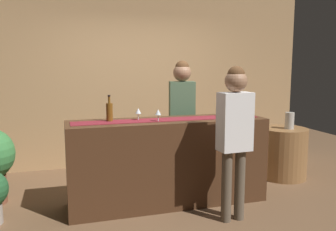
{
  "coord_description": "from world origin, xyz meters",
  "views": [
    {
      "loc": [
        -1.2,
        -3.94,
        1.66
      ],
      "look_at": [
        -0.0,
        0.0,
        1.07
      ],
      "focal_mm": 37.94,
      "sensor_mm": 36.0,
      "label": 1
    }
  ],
  "objects": [
    {
      "name": "bartender",
      "position": [
        0.37,
        0.58,
        1.06
      ],
      "size": [
        0.37,
        0.26,
        1.72
      ],
      "rotation": [
        0.0,
        0.0,
        2.95
      ],
      "color": "#26262B",
      "rests_on": "ground"
    },
    {
      "name": "wine_glass_mid_counter",
      "position": [
        -0.15,
        -0.11,
        1.13
      ],
      "size": [
        0.07,
        0.07,
        0.14
      ],
      "color": "silver",
      "rests_on": "bar_counter"
    },
    {
      "name": "back_wall",
      "position": [
        0.0,
        1.9,
        1.45
      ],
      "size": [
        6.0,
        0.12,
        2.9
      ],
      "primitive_type": "cube",
      "color": "tan",
      "rests_on": "ground"
    },
    {
      "name": "wine_bottle_amber",
      "position": [
        -0.68,
        0.07,
        1.13
      ],
      "size": [
        0.07,
        0.07,
        0.3
      ],
      "color": "brown",
      "rests_on": "bar_counter"
    },
    {
      "name": "vase_on_side_table",
      "position": [
        1.95,
        0.38,
        0.86
      ],
      "size": [
        0.13,
        0.13,
        0.24
      ],
      "primitive_type": "cylinder",
      "color": "#B7B2A8",
      "rests_on": "round_side_table"
    },
    {
      "name": "bar_counter",
      "position": [
        0.0,
        0.0,
        0.51
      ],
      "size": [
        2.35,
        0.6,
        1.02
      ],
      "primitive_type": "cube",
      "color": "#472B19",
      "rests_on": "ground"
    },
    {
      "name": "wine_bottle_clear",
      "position": [
        0.78,
        -0.02,
        1.13
      ],
      "size": [
        0.07,
        0.07,
        0.3
      ],
      "color": "#B2C6C1",
      "rests_on": "bar_counter"
    },
    {
      "name": "wine_glass_near_customer",
      "position": [
        -0.34,
        0.06,
        1.13
      ],
      "size": [
        0.07,
        0.07,
        0.14
      ],
      "color": "silver",
      "rests_on": "bar_counter"
    },
    {
      "name": "counter_runner_cloth",
      "position": [
        0.0,
        0.0,
        1.02
      ],
      "size": [
        2.23,
        0.28,
        0.01
      ],
      "primitive_type": "cube",
      "color": "maroon",
      "rests_on": "bar_counter"
    },
    {
      "name": "wine_glass_far_end",
      "position": [
        1.04,
        -0.11,
        1.13
      ],
      "size": [
        0.07,
        0.07,
        0.14
      ],
      "color": "silver",
      "rests_on": "bar_counter"
    },
    {
      "name": "ground_plane",
      "position": [
        0.0,
        0.0,
        0.0
      ],
      "size": [
        10.0,
        10.0,
        0.0
      ],
      "primitive_type": "plane",
      "color": "brown"
    },
    {
      "name": "customer_sipping",
      "position": [
        0.52,
        -0.67,
        1.01
      ],
      "size": [
        0.35,
        0.23,
        1.65
      ],
      "rotation": [
        0.0,
        0.0,
        0.05
      ],
      "color": "brown",
      "rests_on": "ground"
    },
    {
      "name": "round_side_table",
      "position": [
        1.92,
        0.45,
        0.37
      ],
      "size": [
        0.68,
        0.68,
        0.74
      ],
      "primitive_type": "cylinder",
      "color": "olive",
      "rests_on": "ground"
    }
  ]
}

